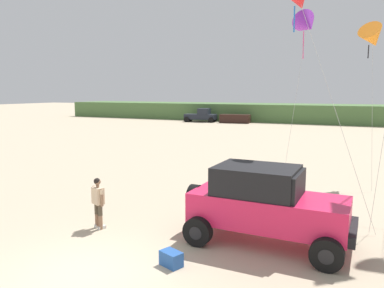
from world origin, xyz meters
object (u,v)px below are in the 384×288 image
Objects in this scene: distant_pickup at (201,115)px; kite_white_parafoil at (373,38)px; person_watching at (98,200)px; distant_sedan at (235,119)px; cooler_box at (171,259)px; kite_pink_ribbon at (299,0)px; kite_green_box at (307,25)px; jeep at (266,203)px.

distant_pickup is 37.46m from kite_white_parafoil.
person_watching is 14.85m from kite_white_parafoil.
person_watching reaches higher than distant_sedan.
distant_sedan is at bearing 127.30° from cooler_box.
kite_pink_ribbon is at bearing 41.23° from person_watching.
distant_sedan is 0.49× the size of kite_green_box.
kite_green_box reaches higher than cooler_box.
jeep is 42.53m from distant_sedan.
jeep is 11.87m from kite_white_parafoil.
distant_sedan is at bearing 109.12° from jeep.
person_watching is at bearing -114.87° from kite_green_box.
kite_white_parafoil is (2.65, 10.04, 5.75)m from jeep.
kite_pink_ribbon is 5.78m from kite_green_box.
jeep is 11.39m from kite_green_box.
kite_green_box reaches higher than person_watching.
distant_sedan is (5.12, 0.20, -0.34)m from distant_pickup.
jeep is 7.32m from kite_pink_ribbon.
cooler_box is 0.07× the size of kite_green_box.
kite_green_box is (13.60, -30.82, 7.08)m from distant_sedan.
kite_green_box is at bearing 104.26° from cooler_box.
kite_green_box is at bearing 92.02° from jeep.
jeep is 8.71× the size of cooler_box.
kite_pink_ribbon reaches higher than kite_white_parafoil.
distant_pickup is (-19.05, 39.98, -0.26)m from jeep.
person_watching is at bearing 179.34° from cooler_box.
cooler_box is 9.72m from kite_pink_ribbon.
jeep is 0.60× the size of kite_pink_ribbon.
kite_pink_ribbon reaches higher than cooler_box.
jeep is 3.19m from cooler_box.
kite_white_parafoil reaches higher than cooler_box.
distant_pickup is 0.59× the size of kite_pink_ribbon.
person_watching is 3.69m from cooler_box.
distant_pickup is 1.15× the size of distant_sedan.
distant_sedan is 34.42m from kite_green_box.
jeep is at bearing -75.47° from distant_sedan.
jeep reaches higher than distant_sedan.
kite_pink_ribbon is 6.93m from kite_white_parafoil.
kite_green_box reaches higher than distant_sedan.
jeep is 0.63× the size of kite_white_parafoil.
distant_sedan is 0.52× the size of kite_pink_ribbon.
cooler_box is 44.29m from distant_sedan.
distant_pickup is at bearing 108.69° from person_watching.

